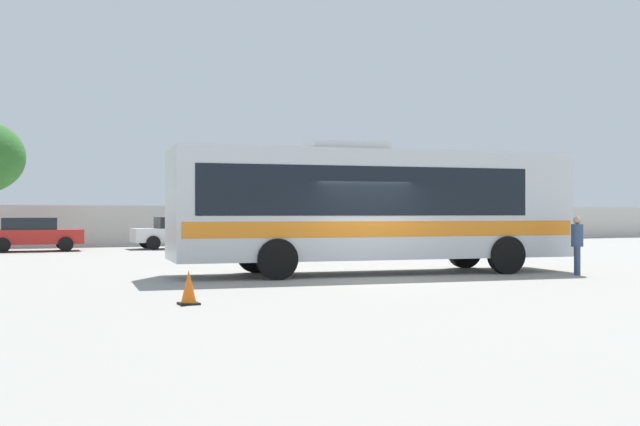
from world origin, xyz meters
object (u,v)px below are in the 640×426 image
object	(u,v)px
coach_bus_silver_orange	(369,204)
traffic_cone_on_apron	(189,288)
parked_car_third_white	(177,232)
attendant_by_bus_door	(577,242)
parked_car_second_red	(33,233)

from	to	relation	value
coach_bus_silver_orange	traffic_cone_on_apron	size ratio (longest dim) A/B	17.86
coach_bus_silver_orange	parked_car_third_white	distance (m)	17.15
attendant_by_bus_door	parked_car_second_red	xyz separation A→B (m)	(-12.12, 20.14, -0.12)
parked_car_second_red	parked_car_third_white	bearing A→B (deg)	-1.86
parked_car_second_red	parked_car_third_white	distance (m)	6.39
coach_bus_silver_orange	parked_car_third_white	size ratio (longest dim) A/B	2.80
parked_car_second_red	parked_car_third_white	size ratio (longest dim) A/B	1.02
coach_bus_silver_orange	traffic_cone_on_apron	xyz separation A→B (m)	(-6.54, -5.09, -1.62)
coach_bus_silver_orange	traffic_cone_on_apron	bearing A→B (deg)	-142.13
coach_bus_silver_orange	parked_car_second_red	distance (m)	18.80
attendant_by_bus_door	parked_car_second_red	world-z (taller)	attendant_by_bus_door
coach_bus_silver_orange	parked_car_second_red	size ratio (longest dim) A/B	2.73
attendant_by_bus_door	parked_car_third_white	world-z (taller)	attendant_by_bus_door
coach_bus_silver_orange	parked_car_second_red	xyz separation A→B (m)	(-7.27, 17.29, -1.15)
parked_car_third_white	traffic_cone_on_apron	xyz separation A→B (m)	(-5.65, -22.17, -0.47)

